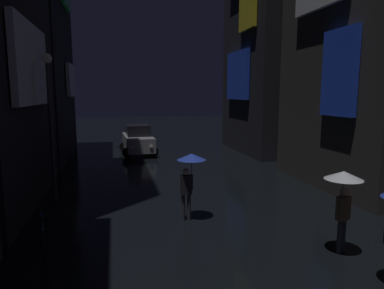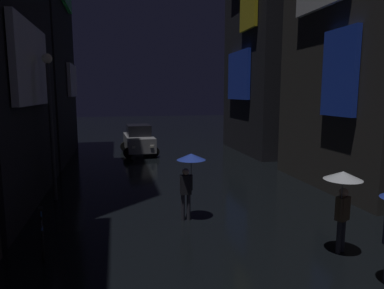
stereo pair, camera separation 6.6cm
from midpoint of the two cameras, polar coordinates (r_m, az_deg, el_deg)
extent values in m
cube|color=white|center=(12.68, -25.08, 11.97)|extent=(0.20, 4.39, 2.63)
cube|color=black|center=(23.03, -25.46, 15.76)|extent=(4.00, 8.45, 14.35)
cube|color=white|center=(23.74, -19.25, 10.02)|extent=(0.20, 3.38, 2.03)
cube|color=#264CF9|center=(13.86, 23.51, 10.91)|extent=(0.20, 1.87, 3.17)
cube|color=black|center=(24.34, 13.05, 17.71)|extent=(4.00, 7.29, 15.87)
cube|color=#264CF9|center=(23.31, 7.84, 11.32)|extent=(0.20, 3.66, 3.14)
cube|color=yellow|center=(22.43, 9.48, 21.22)|extent=(0.20, 2.39, 2.27)
cylinder|color=#2D2D38|center=(9.69, 23.99, -13.66)|extent=(0.12, 0.12, 0.85)
cylinder|color=#2D2D38|center=(9.54, 23.46, -13.98)|extent=(0.12, 0.12, 0.85)
cube|color=brown|center=(9.37, 24.00, -9.70)|extent=(0.40, 0.35, 0.60)
sphere|color=tan|center=(9.25, 24.15, -7.28)|extent=(0.22, 0.22, 0.22)
cylinder|color=brown|center=(9.18, 23.76, -9.73)|extent=(0.09, 0.09, 0.50)
cylinder|color=slate|center=(9.08, 23.89, -7.72)|extent=(0.02, 0.02, 0.77)
cone|color=silver|center=(8.97, 24.08, -4.73)|extent=(0.90, 0.90, 0.20)
cylinder|color=#2D2D38|center=(10.90, -1.34, -10.41)|extent=(0.12, 0.12, 0.85)
cylinder|color=#2D2D38|center=(10.92, -0.39, -10.36)|extent=(0.12, 0.12, 0.85)
cube|color=black|center=(10.70, -0.88, -6.71)|extent=(0.35, 0.24, 0.60)
sphere|color=beige|center=(10.60, -0.88, -4.57)|extent=(0.22, 0.22, 0.22)
cylinder|color=black|center=(10.76, 0.04, -6.34)|extent=(0.09, 0.09, 0.50)
cylinder|color=slate|center=(10.68, 0.04, -4.61)|extent=(0.02, 0.02, 0.77)
cone|color=#263FB2|center=(10.58, 0.04, -2.05)|extent=(0.90, 0.90, 0.20)
torus|color=black|center=(9.20, -23.39, -15.26)|extent=(0.21, 0.72, 0.72)
torus|color=black|center=(10.22, -23.53, -12.84)|extent=(0.21, 0.72, 0.72)
cylinder|color=#1E59A5|center=(9.64, -23.53, -13.00)|extent=(0.25, 0.99, 0.05)
cylinder|color=#1E59A5|center=(10.10, -23.65, -10.99)|extent=(0.04, 0.04, 0.40)
cube|color=black|center=(10.03, -23.73, -9.80)|extent=(0.17, 0.26, 0.06)
cylinder|color=black|center=(9.00, -23.60, -12.04)|extent=(0.12, 0.45, 0.03)
cube|color=#99999E|center=(22.79, -8.79, 0.38)|extent=(1.90, 4.18, 0.90)
cube|color=black|center=(22.69, -8.83, 2.38)|extent=(1.54, 1.91, 0.70)
cylinder|color=black|center=(21.66, -6.22, -1.19)|extent=(0.65, 0.25, 0.64)
cylinder|color=black|center=(21.47, -10.48, -1.38)|extent=(0.65, 0.25, 0.64)
cylinder|color=black|center=(24.26, -7.24, -0.17)|extent=(0.65, 0.25, 0.64)
cylinder|color=black|center=(24.09, -11.04, -0.32)|extent=(0.65, 0.25, 0.64)
cube|color=white|center=(20.83, -6.61, -0.34)|extent=(0.20, 0.07, 0.14)
cube|color=white|center=(20.69, -9.62, -0.46)|extent=(0.20, 0.07, 0.14)
cylinder|color=#2D2D33|center=(13.51, -22.22, 1.70)|extent=(0.14, 0.14, 5.00)
sphere|color=#F9EFCC|center=(13.49, -22.87, 13.07)|extent=(0.36, 0.36, 0.36)
camera|label=1|loc=(0.03, -89.85, 0.02)|focal=32.00mm
camera|label=2|loc=(0.03, 90.15, -0.02)|focal=32.00mm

